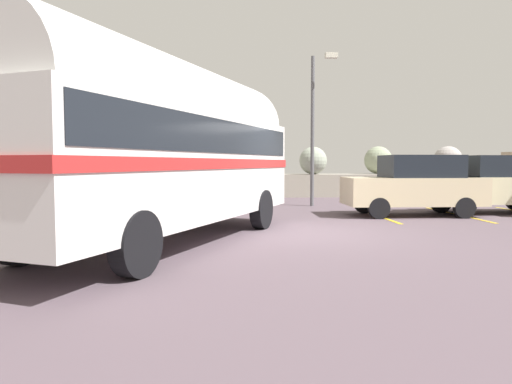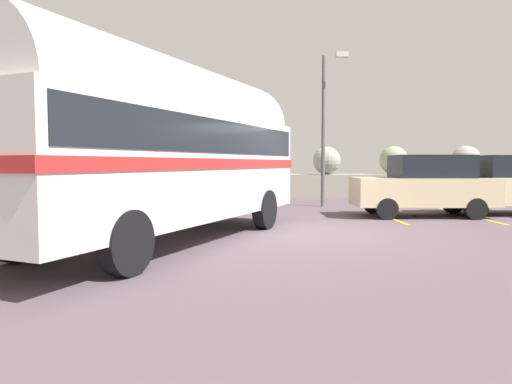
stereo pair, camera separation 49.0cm
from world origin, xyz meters
name	(u,v)px [view 1 (the left image)]	position (x,y,z in m)	size (l,w,h in m)	color
ground	(311,233)	(0.00, 0.00, 0.01)	(32.00, 26.00, 0.02)	#594A53
breakwater	(275,181)	(0.31, 11.82, 0.77)	(31.36, 2.18, 2.47)	gray
vintage_coach	(166,142)	(-3.17, -1.23, 2.05)	(5.67, 8.81, 3.70)	black
parked_car_nearest	(414,185)	(3.77, 3.27, 0.97)	(4.11, 1.75, 1.86)	black
parked_car_middle	(495,184)	(6.66, 3.84, 0.97)	(4.12, 1.76, 1.86)	black
lamp_post	(315,121)	(1.30, 6.56, 3.20)	(0.85, 0.76, 5.60)	#5B5B60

